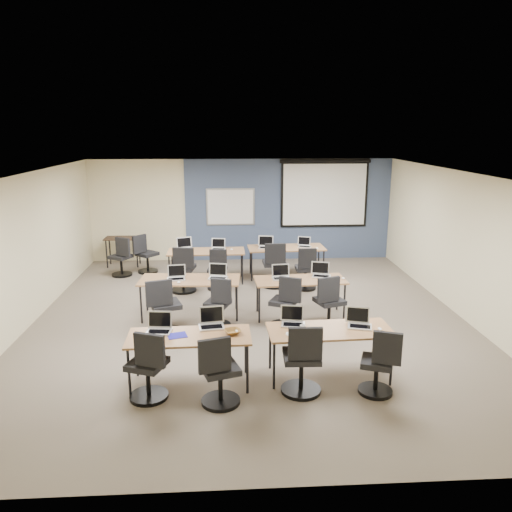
{
  "coord_description": "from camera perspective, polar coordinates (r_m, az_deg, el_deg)",
  "views": [
    {
      "loc": [
        -0.41,
        -8.71,
        3.47
      ],
      "look_at": [
        0.14,
        0.4,
        1.13
      ],
      "focal_mm": 35.0,
      "sensor_mm": 36.0,
      "label": 1
    }
  ],
  "objects": [
    {
      "name": "floor",
      "position": [
        9.39,
        -0.68,
        -7.32
      ],
      "size": [
        8.0,
        9.0,
        0.02
      ],
      "primitive_type": "cube",
      "color": "#6B6354",
      "rests_on": "ground"
    },
    {
      "name": "ceiling",
      "position": [
        8.75,
        -0.74,
        9.33
      ],
      "size": [
        8.0,
        9.0,
        0.02
      ],
      "primitive_type": "cube",
      "color": "white",
      "rests_on": "ground"
    },
    {
      "name": "wall_back",
      "position": [
        13.39,
        -1.64,
        5.26
      ],
      "size": [
        8.0,
        0.04,
        2.7
      ],
      "primitive_type": "cube",
      "color": "beige",
      "rests_on": "ground"
    },
    {
      "name": "wall_front",
      "position": [
        4.73,
        1.98,
        -12.25
      ],
      "size": [
        8.0,
        0.04,
        2.7
      ],
      "primitive_type": "cube",
      "color": "beige",
      "rests_on": "ground"
    },
    {
      "name": "wall_left",
      "position": [
        9.66,
        -25.15,
        0.31
      ],
      "size": [
        0.04,
        9.0,
        2.7
      ],
      "primitive_type": "cube",
      "color": "beige",
      "rests_on": "ground"
    },
    {
      "name": "wall_right",
      "position": [
        9.99,
        22.86,
        0.99
      ],
      "size": [
        0.04,
        9.0,
        2.7
      ],
      "primitive_type": "cube",
      "color": "beige",
      "rests_on": "ground"
    },
    {
      "name": "blue_accent_panel",
      "position": [
        13.45,
        3.71,
        5.29
      ],
      "size": [
        5.5,
        0.04,
        2.7
      ],
      "primitive_type": "cube",
      "color": "#3D5977",
      "rests_on": "wall_back"
    },
    {
      "name": "whiteboard",
      "position": [
        13.29,
        -2.94,
        5.62
      ],
      "size": [
        1.28,
        0.03,
        0.98
      ],
      "color": "#A4A9AF",
      "rests_on": "wall_back"
    },
    {
      "name": "projector_screen",
      "position": [
        13.47,
        7.83,
        7.5
      ],
      "size": [
        2.4,
        0.1,
        1.82
      ],
      "color": "black",
      "rests_on": "wall_back"
    },
    {
      "name": "training_table_front_left",
      "position": [
        6.96,
        -7.64,
        -9.38
      ],
      "size": [
        1.68,
        0.7,
        0.73
      ],
      "rotation": [
        0.0,
        0.0,
        0.02
      ],
      "color": "brown",
      "rests_on": "floor"
    },
    {
      "name": "training_table_front_right",
      "position": [
        7.18,
        8.42,
        -8.62
      ],
      "size": [
        1.75,
        0.73,
        0.73
      ],
      "rotation": [
        0.0,
        0.0,
        0.04
      ],
      "color": "brown",
      "rests_on": "floor"
    },
    {
      "name": "training_table_mid_left",
      "position": [
        9.45,
        -7.57,
        -2.88
      ],
      "size": [
        1.86,
        0.78,
        0.73
      ],
      "rotation": [
        0.0,
        0.0,
        -0.06
      ],
      "color": "brown",
      "rests_on": "floor"
    },
    {
      "name": "training_table_mid_right",
      "position": [
        9.39,
        5.06,
        -2.95
      ],
      "size": [
        1.69,
        0.71,
        0.73
      ],
      "rotation": [
        0.0,
        0.0,
        0.05
      ],
      "color": "#AA6D39",
      "rests_on": "floor"
    },
    {
      "name": "training_table_back_left",
      "position": [
        11.57,
        -5.72,
        0.37
      ],
      "size": [
        1.77,
        0.74,
        0.73
      ],
      "rotation": [
        0.0,
        0.0,
        0.0
      ],
      "color": "brown",
      "rests_on": "floor"
    },
    {
      "name": "training_table_back_right",
      "position": [
        11.88,
        3.49,
        0.8
      ],
      "size": [
        1.81,
        0.75,
        0.73
      ],
      "rotation": [
        0.0,
        0.0,
        0.05
      ],
      "color": "olive",
      "rests_on": "floor"
    },
    {
      "name": "laptop_0",
      "position": [
        7.13,
        -11.01,
        -7.94
      ],
      "size": [
        0.34,
        0.29,
        0.26
      ],
      "rotation": [
        0.0,
        0.0,
        -0.11
      ],
      "color": "#A1A1A8",
      "rests_on": "training_table_front_left"
    },
    {
      "name": "mouse_0",
      "position": [
        6.96,
        -10.84,
        -8.97
      ],
      "size": [
        0.08,
        0.1,
        0.03
      ],
      "primitive_type": "ellipsoid",
      "rotation": [
        0.0,
        0.0,
        0.21
      ],
      "color": "white",
      "rests_on": "training_table_front_left"
    },
    {
      "name": "task_chair_0",
      "position": [
        6.79,
        -12.19,
        -12.76
      ],
      "size": [
        0.53,
        0.51,
        0.99
      ],
      "rotation": [
        0.0,
        0.0,
        -0.37
      ],
      "color": "black",
      "rests_on": "floor"
    },
    {
      "name": "laptop_1",
      "position": [
        7.19,
        -5.1,
        -7.51
      ],
      "size": [
        0.35,
        0.3,
        0.27
      ],
      "rotation": [
        0.0,
        0.0,
        0.13
      ],
      "color": "silver",
      "rests_on": "training_table_front_left"
    },
    {
      "name": "mouse_1",
      "position": [
        7.01,
        -2.11,
        -8.54
      ],
      "size": [
        0.08,
        0.11,
        0.04
      ],
      "primitive_type": "ellipsoid",
      "rotation": [
        0.0,
        0.0,
        0.19
      ],
      "color": "white",
      "rests_on": "training_table_front_left"
    },
    {
      "name": "task_chair_1",
      "position": [
        6.55,
        -4.26,
        -13.55
      ],
      "size": [
        0.52,
        0.51,
        0.99
      ],
      "rotation": [
        0.0,
        0.0,
        0.3
      ],
      "color": "black",
      "rests_on": "floor"
    },
    {
      "name": "laptop_2",
      "position": [
        7.26,
        4.21,
        -7.3
      ],
      "size": [
        0.33,
        0.28,
        0.25
      ],
      "rotation": [
        0.0,
        0.0,
        -0.17
      ],
      "color": "#A5A5A8",
      "rests_on": "training_table_front_right"
    },
    {
      "name": "mouse_2",
      "position": [
        7.07,
        6.18,
        -8.4
      ],
      "size": [
        0.07,
        0.1,
        0.03
      ],
      "primitive_type": "ellipsoid",
      "rotation": [
        0.0,
        0.0,
        0.06
      ],
      "color": "white",
      "rests_on": "training_table_front_right"
    },
    {
      "name": "task_chair_2",
      "position": [
        6.81,
        5.3,
        -12.29
      ],
      "size": [
        0.54,
        0.54,
        1.02
      ],
      "rotation": [
        0.0,
        0.0,
        -0.04
      ],
      "color": "black",
      "rests_on": "floor"
    },
    {
      "name": "laptop_3",
      "position": [
        7.32,
        11.68,
        -7.37
      ],
      "size": [
        0.33,
        0.28,
        0.25
      ],
      "rotation": [
        0.0,
        0.0,
        -0.28
      ],
      "color": "#B3B3B3",
      "rests_on": "training_table_front_right"
    },
    {
      "name": "mouse_3",
      "position": [
        7.27,
        13.97,
        -8.1
      ],
      "size": [
        0.07,
        0.1,
        0.03
      ],
      "primitive_type": "ellipsoid",
      "rotation": [
        0.0,
        0.0,
        -0.08
      ],
      "color": "white",
      "rests_on": "training_table_front_right"
    },
    {
      "name": "task_chair_3",
      "position": [
        6.97,
        13.89,
        -12.31
      ],
      "size": [
        0.48,
        0.46,
        0.95
      ],
      "rotation": [
        0.0,
        0.0,
        -0.35
      ],
      "color": "black",
      "rests_on": "floor"
    },
    {
      "name": "laptop_4",
      "position": [
        9.47,
        -9.1,
        -2.24
      ],
      "size": [
        0.33,
        0.28,
        0.25
      ],
      "rotation": [
        0.0,
        0.0,
        0.14
      ],
      "color": "#B4B5C3",
      "rests_on": "training_table_mid_left"
    },
    {
      "name": "mouse_4",
      "position": [
        9.23,
        -8.82,
        -2.99
      ],
      "size": [
        0.09,
        0.11,
        0.04
      ],
      "primitive_type": "ellipsoid",
      "rotation": [
        0.0,
        0.0,
        0.23
      ],
      "color": "white",
      "rests_on": "training_table_mid_left"
    },
    {
      "name": "task_chair_4",
      "position": [
        8.75,
        -10.42,
        -6.23
      ],
      "size": [
        0.57,
        0.55,
        1.03
      ],
      "rotation": [
        0.0,
        0.0,
        0.32
      ],
      "color": "black",
      "rests_on": "floor"
    },
    {
      "name": "laptop_5",
      "position": [
        9.44,
        -4.37,
        -2.14
      ],
      "size": [
        0.35,
        0.29,
        0.26
      ],
      "rotation": [
        0.0,
        0.0,
        -0.2
      ],
      "color": "#B8B8BD",
      "rests_on": "training_table_mid_left"
    },
    {
      "name": "mouse_5",
      "position": [
        9.29,
        -3.19,
        -2.72
      ],
      "size": [
        0.09,
        0.11,
        0.03
      ],
      "primitive_type": "ellipsoid",
      "rotation": [
        0.0,
        0.0,
        -0.33
      ],
      "color": "white",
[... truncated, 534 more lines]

